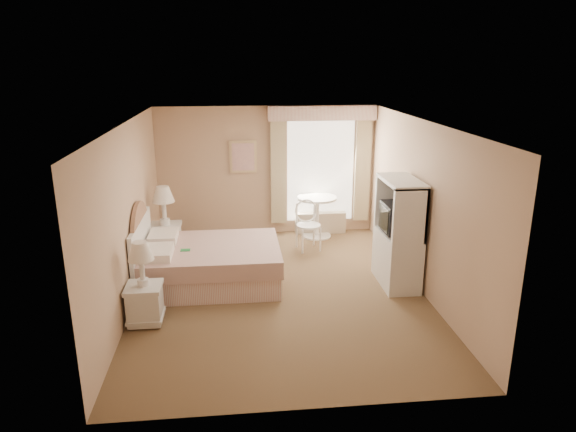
{
  "coord_description": "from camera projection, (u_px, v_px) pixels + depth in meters",
  "views": [
    {
      "loc": [
        -0.63,
        -7.01,
        3.31
      ],
      "look_at": [
        0.15,
        0.3,
        1.08
      ],
      "focal_mm": 32.0,
      "sensor_mm": 36.0,
      "label": 1
    }
  ],
  "objects": [
    {
      "name": "armoire",
      "position": [
        398.0,
        241.0,
        7.77
      ],
      "size": [
        0.5,
        0.99,
        1.65
      ],
      "color": "silver",
      "rests_on": "room"
    },
    {
      "name": "nightstand_far",
      "position": [
        166.0,
        232.0,
        8.86
      ],
      "size": [
        0.52,
        0.52,
        1.26
      ],
      "color": "silver",
      "rests_on": "room"
    },
    {
      "name": "cafe_chair",
      "position": [
        307.0,
        221.0,
        9.28
      ],
      "size": [
        0.51,
        0.51,
        0.91
      ],
      "rotation": [
        0.0,
        0.0,
        0.2
      ],
      "color": "white",
      "rests_on": "room"
    },
    {
      "name": "framed_art",
      "position": [
        243.0,
        157.0,
        9.78
      ],
      "size": [
        0.52,
        0.04,
        0.62
      ],
      "color": "#D4B483",
      "rests_on": "room"
    },
    {
      "name": "window",
      "position": [
        321.0,
        167.0,
        9.94
      ],
      "size": [
        2.05,
        0.22,
        2.51
      ],
      "color": "white",
      "rests_on": "room"
    },
    {
      "name": "room",
      "position": [
        280.0,
        211.0,
        7.33
      ],
      "size": [
        4.21,
        5.51,
        2.51
      ],
      "color": "brown",
      "rests_on": "ground"
    },
    {
      "name": "round_table",
      "position": [
        317.0,
        210.0,
        9.92
      ],
      "size": [
        0.76,
        0.76,
        0.8
      ],
      "color": "white",
      "rests_on": "room"
    },
    {
      "name": "bed",
      "position": [
        205.0,
        262.0,
        7.86
      ],
      "size": [
        2.1,
        1.61,
        1.42
      ],
      "color": "tan",
      "rests_on": "room"
    },
    {
      "name": "nightstand_near",
      "position": [
        144.0,
        293.0,
        6.64
      ],
      "size": [
        0.46,
        0.46,
        1.11
      ],
      "color": "silver",
      "rests_on": "room"
    }
  ]
}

